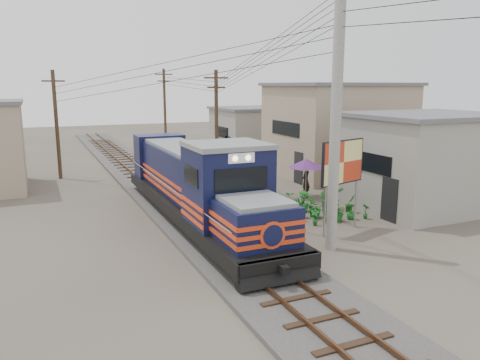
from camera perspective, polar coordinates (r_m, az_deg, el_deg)
name	(u,v)px	position (r m, az deg, el deg)	size (l,w,h in m)	color
ground	(240,258)	(16.89, 0.03, -9.50)	(120.00, 120.00, 0.00)	#473F35
ballast	(167,196)	(25.94, -8.94, -1.95)	(3.60, 70.00, 0.16)	#595651
track	(166,193)	(25.90, -8.95, -1.56)	(1.15, 70.00, 0.12)	#51331E
locomotive	(197,186)	(20.66, -5.29, -0.73)	(2.86, 15.55, 3.85)	black
utility_pole_main	(336,115)	(17.10, 11.62, 7.74)	(0.40, 0.40, 10.00)	#9E9B93
wooden_pole_mid	(216,122)	(30.53, -2.89, 7.03)	(1.60, 0.24, 7.00)	#4C3826
wooden_pole_far	(165,108)	(43.92, -9.15, 8.60)	(1.60, 0.24, 7.50)	#4C3826
wooden_pole_left	(56,123)	(32.54, -21.47, 6.53)	(1.60, 0.24, 7.00)	#4C3826
power_lines	(167,53)	(23.80, -8.88, 15.01)	(9.65, 19.00, 3.30)	black
shophouse_front	(426,160)	(25.23, 21.68, 2.27)	(7.35, 6.30, 4.70)	gray
shophouse_mid	(337,129)	(32.61, 11.74, 6.09)	(8.40, 7.35, 6.20)	gray
shophouse_back	(254,132)	(40.55, 1.69, 5.93)	(6.30, 6.30, 4.20)	gray
billboard	(343,164)	(19.62, 12.41, 1.89)	(2.44, 0.81, 3.87)	#99999E
market_umbrella	(306,164)	(25.49, 8.08, 2.00)	(1.96, 1.96, 2.15)	black
vendor	(306,181)	(25.96, 8.02, -0.09)	(0.64, 0.42, 1.77)	black
plant_nursery	(319,207)	(22.27, 9.58, -3.24)	(3.45, 3.19, 1.01)	#1B5E1D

